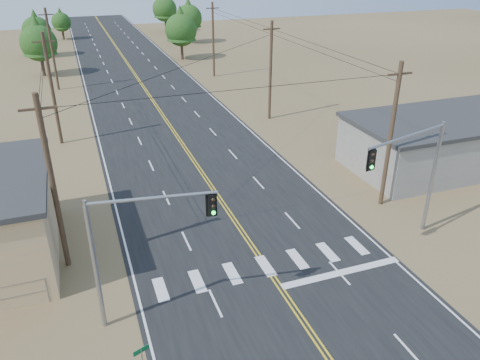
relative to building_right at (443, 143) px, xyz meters
name	(u,v)px	position (x,y,z in m)	size (l,w,h in m)	color
road	(177,136)	(-19.00, 14.00, -1.99)	(15.00, 200.00, 0.02)	black
building_right	(443,143)	(0.00, 0.00, 0.00)	(15.00, 8.00, 4.00)	gray
utility_pole_left_near	(53,184)	(-29.50, -4.00, 3.12)	(1.80, 0.30, 10.00)	#4C3826
utility_pole_left_mid	(52,89)	(-29.50, 16.00, 3.12)	(1.80, 0.30, 10.00)	#4C3826
utility_pole_left_far	(52,49)	(-29.50, 36.00, 3.12)	(1.80, 0.30, 10.00)	#4C3826
utility_pole_right_near	(391,136)	(-8.50, -4.00, 3.12)	(1.80, 0.30, 10.00)	#4C3826
utility_pole_right_mid	(271,70)	(-8.50, 16.00, 3.12)	(1.80, 0.30, 10.00)	#4C3826
utility_pole_right_far	(213,39)	(-8.50, 36.00, 3.12)	(1.80, 0.30, 10.00)	#4C3826
signal_mast_left	(130,241)	(-26.40, -9.92, 2.59)	(5.65, 1.16, 6.78)	gray
signal_mast_right	(417,166)	(-9.82, -8.31, 2.95)	(6.29, 2.01, 7.26)	gray
tree_left_near	(38,39)	(-31.33, 44.59, 3.08)	(4.99, 4.99, 8.31)	#3F2D1E
tree_left_mid	(36,28)	(-31.99, 59.17, 2.70)	(4.61, 4.61, 7.69)	#3F2D1E
tree_left_far	(61,20)	(-28.00, 76.10, 1.78)	(3.71, 3.71, 6.18)	#3F2D1E
tree_right_near	(181,27)	(-10.00, 48.91, 3.21)	(5.11, 5.11, 8.52)	#3F2D1E
tree_right_mid	(189,15)	(-5.00, 63.45, 3.14)	(5.04, 5.04, 8.40)	#3F2D1E
tree_right_far	(164,7)	(-6.44, 78.84, 3.32)	(5.22, 5.22, 8.69)	#3F2D1E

